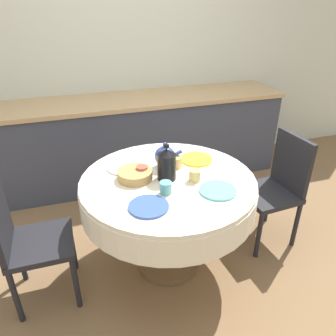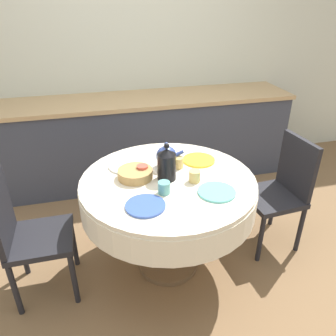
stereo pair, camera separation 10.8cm
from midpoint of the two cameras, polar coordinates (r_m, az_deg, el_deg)
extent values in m
plane|color=brown|center=(2.59, 1.25, -16.41)|extent=(12.00, 12.00, 0.00)
cube|color=beige|center=(3.57, -6.29, 19.73)|extent=(7.00, 0.05, 2.60)
cube|color=#383D4C|center=(3.49, -4.72, 4.66)|extent=(3.20, 0.60, 0.85)
cube|color=tan|center=(3.34, -5.03, 11.70)|extent=(3.24, 0.64, 0.04)
cylinder|color=brown|center=(2.58, 1.25, -16.09)|extent=(0.44, 0.44, 0.04)
cylinder|color=brown|center=(2.40, 1.32, -11.47)|extent=(0.11, 0.11, 0.50)
cylinder|color=silver|center=(2.19, 1.42, -4.62)|extent=(1.16, 1.16, 0.18)
cylinder|color=silver|center=(2.14, 1.45, -2.26)|extent=(1.15, 1.15, 0.03)
cube|color=black|center=(2.67, 18.71, -4.89)|extent=(0.43, 0.43, 0.04)
cube|color=black|center=(2.66, 22.66, 0.30)|extent=(0.07, 0.38, 0.45)
cylinder|color=black|center=(2.60, 16.99, -11.80)|extent=(0.04, 0.04, 0.41)
cylinder|color=black|center=(2.82, 13.01, -7.58)|extent=(0.04, 0.04, 0.41)
cylinder|color=black|center=(2.79, 23.07, -9.85)|extent=(0.04, 0.04, 0.41)
cylinder|color=black|center=(3.00, 18.85, -6.09)|extent=(0.04, 0.04, 0.41)
cube|color=black|center=(2.28, -19.98, -11.54)|extent=(0.40, 0.40, 0.04)
cube|color=black|center=(2.17, -25.80, -6.96)|extent=(0.04, 0.38, 0.45)
cylinder|color=black|center=(2.54, -14.88, -12.54)|extent=(0.04, 0.04, 0.41)
cylinder|color=black|center=(2.28, -14.67, -18.25)|extent=(0.04, 0.04, 0.41)
cylinder|color=black|center=(2.58, -22.90, -13.27)|extent=(0.04, 0.04, 0.41)
cylinder|color=black|center=(2.33, -23.83, -18.92)|extent=(0.04, 0.04, 0.41)
cylinder|color=#3856AD|center=(1.86, -2.29, -6.61)|extent=(0.23, 0.23, 0.01)
cylinder|color=#5BA39E|center=(1.97, 0.89, -3.47)|extent=(0.07, 0.07, 0.08)
cylinder|color=#60BCB7|center=(2.01, 10.01, -4.14)|extent=(0.23, 0.23, 0.01)
cylinder|color=#DBB766|center=(2.10, 6.13, -1.45)|extent=(0.07, 0.07, 0.08)
cylinder|color=white|center=(2.29, -6.08, 0.36)|extent=(0.23, 0.23, 0.01)
cylinder|color=#CC4C3D|center=(2.15, -3.04, -0.50)|extent=(0.07, 0.07, 0.08)
cylinder|color=yellow|center=(2.37, 6.69, 1.38)|extent=(0.23, 0.23, 0.01)
cylinder|color=#DBB766|center=(2.26, 3.13, 0.95)|extent=(0.07, 0.07, 0.08)
cylinder|color=black|center=(2.09, 1.25, 0.20)|extent=(0.12, 0.12, 0.17)
cone|color=black|center=(2.04, 1.28, 2.85)|extent=(0.11, 0.11, 0.04)
sphere|color=black|center=(2.03, 1.29, 3.83)|extent=(0.04, 0.04, 0.04)
cylinder|color=#33478E|center=(2.27, 1.08, 0.32)|extent=(0.08, 0.08, 0.01)
sphere|color=#33478E|center=(2.24, 1.10, 2.07)|extent=(0.14, 0.14, 0.14)
cylinder|color=#33478E|center=(2.26, 3.16, 2.46)|extent=(0.08, 0.03, 0.05)
sphere|color=#33478E|center=(2.20, 1.12, 4.10)|extent=(0.03, 0.03, 0.03)
cylinder|color=#AD844C|center=(2.13, -4.27, -1.03)|extent=(0.23, 0.23, 0.06)
camera|label=1|loc=(0.05, -88.52, 0.80)|focal=35.00mm
camera|label=2|loc=(0.05, 91.48, -0.80)|focal=35.00mm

